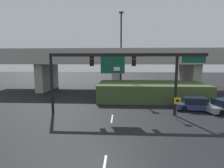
# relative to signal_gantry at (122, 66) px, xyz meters

# --- Properties ---
(ground_plane) EXTENTS (160.00, 160.00, 0.00)m
(ground_plane) POSITION_rel_signal_gantry_xyz_m (-0.95, -8.95, -5.07)
(ground_plane) COLOR black
(lane_markings) EXTENTS (0.14, 41.72, 0.01)m
(lane_markings) POSITION_rel_signal_gantry_xyz_m (-0.95, 2.60, -5.06)
(lane_markings) COLOR silver
(lane_markings) RESTS_ON ground
(signal_gantry) EXTENTS (15.70, 0.44, 6.30)m
(signal_gantry) POSITION_rel_signal_gantry_xyz_m (0.00, 0.00, 0.00)
(signal_gantry) COLOR black
(signal_gantry) RESTS_ON ground
(speed_limit_sign) EXTENTS (0.60, 0.11, 2.20)m
(speed_limit_sign) POSITION_rel_signal_gantry_xyz_m (5.18, -1.37, -3.63)
(speed_limit_sign) COLOR #4C4C4C
(speed_limit_sign) RESTS_ON ground
(highway_light_pole_near) EXTENTS (0.70, 0.36, 13.25)m
(highway_light_pole_near) POSITION_rel_signal_gantry_xyz_m (-0.14, 11.16, 1.94)
(highway_light_pole_near) COLOR black
(highway_light_pole_near) RESTS_ON ground
(overpass_bridge) EXTENTS (46.83, 9.48, 7.58)m
(overpass_bridge) POSITION_rel_signal_gantry_xyz_m (-0.95, 15.00, 0.22)
(overpass_bridge) COLOR #A39E93
(overpass_bridge) RESTS_ON ground
(grass_embankment) EXTENTS (14.95, 7.22, 2.38)m
(grass_embankment) POSITION_rel_signal_gantry_xyz_m (4.18, 7.70, -3.88)
(grass_embankment) COLOR #42562D
(grass_embankment) RESTS_ON ground
(parked_sedan_near_right) EXTENTS (4.82, 2.33, 1.47)m
(parked_sedan_near_right) POSITION_rel_signal_gantry_xyz_m (8.35, 2.15, -4.39)
(parked_sedan_near_right) COLOR navy
(parked_sedan_near_right) RESTS_ON ground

